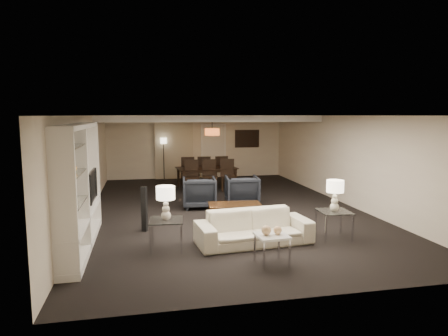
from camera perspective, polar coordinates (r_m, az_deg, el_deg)
name	(u,v)px	position (r m, az deg, el deg)	size (l,w,h in m)	color
floor	(224,208)	(10.91, 0.00, -5.74)	(11.00, 11.00, 0.00)	black
ceiling	(224,115)	(10.61, 0.00, 7.51)	(7.00, 11.00, 0.02)	silver
wall_back	(196,147)	(16.09, -3.99, 3.06)	(7.00, 0.02, 2.50)	beige
wall_front	(307,210)	(5.49, 11.81, -5.85)	(7.00, 0.02, 2.50)	beige
wall_left	(87,166)	(10.55, -18.95, 0.30)	(0.02, 11.00, 2.50)	beige
wall_right	(344,160)	(11.90, 16.74, 1.17)	(0.02, 11.00, 2.50)	beige
ceiling_soffit	(204,118)	(14.06, -2.92, 7.11)	(7.00, 4.00, 0.20)	silver
curtains	(174,148)	(15.92, -7.17, 2.79)	(1.50, 0.12, 2.40)	beige
door	(213,151)	(16.18, -1.51, 2.39)	(0.90, 0.05, 2.10)	silver
painting	(247,139)	(16.44, 3.31, 4.21)	(0.95, 0.04, 0.65)	#142D38
media_unit	(80,187)	(7.99, -19.86, -2.51)	(0.38, 3.40, 2.35)	white
pendant_light	(212,132)	(14.12, -1.70, 5.17)	(0.52, 0.52, 0.24)	#D8591E
sofa	(254,227)	(7.92, 4.27, -8.46)	(2.24, 0.87, 0.65)	beige
coffee_table	(235,213)	(9.44, 1.58, -6.48)	(1.23, 0.72, 0.44)	black
armchair_left	(199,192)	(10.92, -3.55, -3.50)	(0.89, 0.91, 0.83)	black
armchair_right	(242,191)	(11.15, 2.57, -3.26)	(0.89, 0.91, 0.83)	black
side_table_left	(166,235)	(7.65, -8.23, -9.40)	(0.61, 0.61, 0.57)	silver
side_table_right	(334,225)	(8.54, 15.41, -7.80)	(0.61, 0.61, 0.57)	white
table_lamp_left	(166,203)	(7.50, -8.32, -4.99)	(0.35, 0.35, 0.63)	beige
table_lamp_right	(335,196)	(8.40, 15.55, -3.83)	(0.35, 0.35, 0.63)	white
marble_table	(272,249)	(6.94, 6.82, -11.45)	(0.51, 0.51, 0.51)	white
gold_gourd_a	(266,230)	(6.80, 6.06, -8.83)	(0.16, 0.16, 0.16)	tan
gold_gourd_b	(278,230)	(6.87, 7.66, -8.79)	(0.14, 0.14, 0.14)	#E8B57B
television	(87,186)	(8.72, -18.97, -2.42)	(0.14, 1.08, 0.62)	black
vase_blue	(72,198)	(7.07, -20.92, -4.08)	(0.16, 0.16, 0.17)	#2945B5
vase_amber	(72,167)	(7.17, -20.88, 0.13)	(0.16, 0.16, 0.17)	#BD893F
floor_speaker	(144,209)	(8.86, -11.32, -5.75)	(0.11, 0.11, 0.98)	black
dining_table	(207,178)	(13.83, -2.47, -1.41)	(2.01, 1.12, 0.71)	black
chair_nl	(192,176)	(13.08, -4.61, -1.19)	(0.49, 0.49, 1.05)	black
chair_nm	(210,176)	(13.17, -2.02, -1.11)	(0.49, 0.49, 1.05)	black
chair_nr	(228,175)	(13.28, 0.53, -1.03)	(0.49, 0.49, 1.05)	black
chair_fl	(187,171)	(14.36, -5.26, -0.41)	(0.49, 0.49, 1.05)	black
chair_fm	(204,170)	(14.44, -2.89, -0.35)	(0.49, 0.49, 1.05)	black
chair_fr	(220,170)	(14.54, -0.56, -0.28)	(0.49, 0.49, 1.05)	black
floor_lamp	(164,159)	(15.71, -8.59, 1.29)	(0.24, 0.24, 1.63)	black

